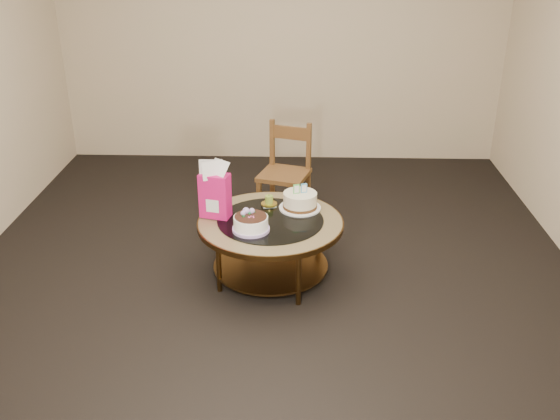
{
  "coord_description": "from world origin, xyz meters",
  "views": [
    {
      "loc": [
        0.19,
        -3.88,
        2.36
      ],
      "look_at": [
        0.07,
        0.02,
        0.53
      ],
      "focal_mm": 40.0,
      "sensor_mm": 36.0,
      "label": 1
    }
  ],
  "objects_px": {
    "coffee_table": "(271,230)",
    "decorated_cake": "(251,224)",
    "cream_cake": "(300,201)",
    "gift_bag": "(215,190)",
    "dining_chair": "(285,172)"
  },
  "relations": [
    {
      "from": "cream_cake",
      "to": "dining_chair",
      "type": "xyz_separation_m",
      "value": [
        -0.12,
        0.8,
        -0.1
      ]
    },
    {
      "from": "coffee_table",
      "to": "dining_chair",
      "type": "height_order",
      "value": "dining_chair"
    },
    {
      "from": "decorated_cake",
      "to": "gift_bag",
      "type": "xyz_separation_m",
      "value": [
        -0.26,
        0.21,
        0.15
      ]
    },
    {
      "from": "cream_cake",
      "to": "coffee_table",
      "type": "bearing_deg",
      "value": -154.96
    },
    {
      "from": "gift_bag",
      "to": "dining_chair",
      "type": "bearing_deg",
      "value": 78.39
    },
    {
      "from": "coffee_table",
      "to": "decorated_cake",
      "type": "bearing_deg",
      "value": -127.19
    },
    {
      "from": "coffee_table",
      "to": "cream_cake",
      "type": "height_order",
      "value": "cream_cake"
    },
    {
      "from": "coffee_table",
      "to": "dining_chair",
      "type": "distance_m",
      "value": 1.0
    },
    {
      "from": "dining_chair",
      "to": "decorated_cake",
      "type": "bearing_deg",
      "value": -82.64
    },
    {
      "from": "cream_cake",
      "to": "dining_chair",
      "type": "bearing_deg",
      "value": 80.55
    },
    {
      "from": "coffee_table",
      "to": "decorated_cake",
      "type": "xyz_separation_m",
      "value": [
        -0.12,
        -0.16,
        0.13
      ]
    },
    {
      "from": "decorated_cake",
      "to": "cream_cake",
      "type": "distance_m",
      "value": 0.48
    },
    {
      "from": "gift_bag",
      "to": "dining_chair",
      "type": "distance_m",
      "value": 1.08
    },
    {
      "from": "gift_bag",
      "to": "dining_chair",
      "type": "xyz_separation_m",
      "value": [
        0.47,
        0.95,
        -0.24
      ]
    },
    {
      "from": "coffee_table",
      "to": "dining_chair",
      "type": "xyz_separation_m",
      "value": [
        0.08,
        0.99,
        0.04
      ]
    }
  ]
}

